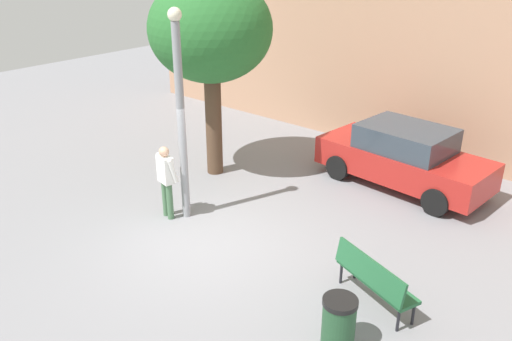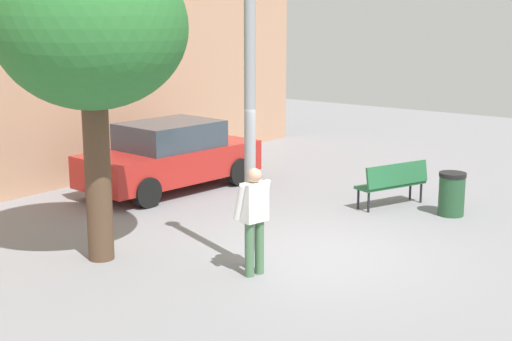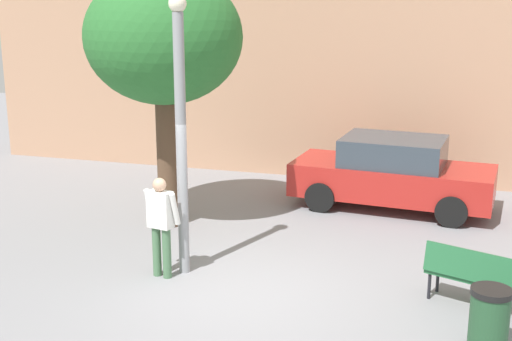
{
  "view_description": "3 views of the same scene",
  "coord_description": "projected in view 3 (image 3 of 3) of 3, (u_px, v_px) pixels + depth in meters",
  "views": [
    {
      "loc": [
        6.66,
        -6.31,
        5.65
      ],
      "look_at": [
        0.11,
        1.44,
        1.15
      ],
      "focal_mm": 36.53,
      "sensor_mm": 36.0,
      "label": 1
    },
    {
      "loc": [
        -9.84,
        -6.26,
        3.93
      ],
      "look_at": [
        0.57,
        1.71,
        1.1
      ],
      "focal_mm": 51.43,
      "sensor_mm": 36.0,
      "label": 2
    },
    {
      "loc": [
        3.05,
        -9.44,
        4.49
      ],
      "look_at": [
        -0.29,
        1.85,
        1.47
      ],
      "focal_mm": 48.38,
      "sensor_mm": 36.0,
      "label": 3
    }
  ],
  "objects": [
    {
      "name": "ground_plane",
      "position": [
        240.0,
        292.0,
        10.72
      ],
      "size": [
        36.0,
        36.0,
        0.0
      ],
      "primitive_type": "plane",
      "color": "gray"
    },
    {
      "name": "lamppost",
      "position": [
        181.0,
        128.0,
        10.9
      ],
      "size": [
        0.28,
        0.28,
        4.49
      ],
      "color": "gray",
      "rests_on": "ground_plane"
    },
    {
      "name": "person_by_lamppost",
      "position": [
        161.0,
        220.0,
        11.07
      ],
      "size": [
        0.62,
        0.37,
        1.67
      ],
      "color": "#47704C",
      "rests_on": "ground_plane"
    },
    {
      "name": "park_bench",
      "position": [
        480.0,
        275.0,
        9.99
      ],
      "size": [
        1.66,
        1.0,
        0.92
      ],
      "color": "#236038",
      "rests_on": "ground_plane"
    },
    {
      "name": "plaza_tree",
      "position": [
        164.0,
        40.0,
        12.91
      ],
      "size": [
        2.98,
        2.98,
        4.98
      ],
      "color": "#513928",
      "rests_on": "ground_plane"
    },
    {
      "name": "parked_car_red",
      "position": [
        392.0,
        173.0,
        14.73
      ],
      "size": [
        4.34,
        2.11,
        1.55
      ],
      "color": "#AD231E",
      "rests_on": "ground_plane"
    },
    {
      "name": "trash_bin",
      "position": [
        489.0,
        320.0,
        8.86
      ],
      "size": [
        0.53,
        0.53,
        0.86
      ],
      "color": "#234C2D",
      "rests_on": "ground_plane"
    }
  ]
}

